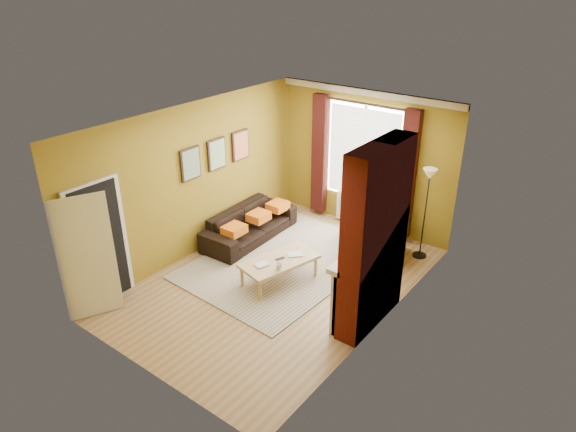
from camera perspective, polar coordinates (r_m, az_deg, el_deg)
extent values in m
plane|color=brown|center=(8.83, -0.99, -7.30)|extent=(5.50, 5.50, 0.00)
cube|color=olive|center=(10.29, 8.47, 6.12)|extent=(3.80, 0.02, 2.80)
cube|color=olive|center=(6.48, -16.34, -7.29)|extent=(3.80, 0.02, 2.80)
cube|color=olive|center=(7.25, 10.87, -2.87)|extent=(0.02, 5.50, 2.80)
cube|color=olive|center=(9.34, -10.30, 3.92)|extent=(0.02, 5.50, 2.80)
cube|color=white|center=(7.66, -1.15, 10.50)|extent=(3.80, 5.50, 0.01)
cube|color=#49100A|center=(7.32, 9.65, -2.48)|extent=(0.35, 1.40, 2.80)
cube|color=silver|center=(7.83, 7.93, -7.56)|extent=(0.12, 1.30, 1.10)
cube|color=silver|center=(7.57, 7.84, -4.09)|extent=(0.22, 1.40, 0.08)
cube|color=silver|center=(7.43, 5.52, -9.71)|extent=(0.16, 0.14, 1.04)
cube|color=silver|center=(8.29, 9.80, -5.88)|extent=(0.16, 0.14, 1.04)
cube|color=black|center=(7.87, 8.07, -8.24)|extent=(0.06, 0.80, 0.90)
cube|color=black|center=(8.12, 7.76, -10.65)|extent=(0.20, 1.00, 0.06)
cube|color=silver|center=(7.24, 6.58, -4.41)|extent=(0.03, 0.12, 0.16)
cube|color=black|center=(7.44, 7.57, -3.69)|extent=(0.03, 0.10, 0.14)
cylinder|color=black|center=(7.63, 8.51, -3.01)|extent=(0.10, 0.10, 0.12)
cube|color=black|center=(7.20, 8.59, 1.10)|extent=(0.03, 0.60, 0.75)
cube|color=#AD7C3A|center=(7.20, 8.45, 1.14)|extent=(0.01, 0.52, 0.66)
cube|color=silver|center=(9.88, 8.87, 13.38)|extent=(3.80, 0.08, 0.12)
cube|color=white|center=(10.21, 8.44, 6.87)|extent=(1.60, 0.04, 1.90)
cube|color=white|center=(10.18, 8.33, 6.81)|extent=(1.50, 0.02, 1.80)
cube|color=silver|center=(10.20, 8.39, 6.84)|extent=(0.06, 0.04, 1.90)
cube|color=#380F0C|center=(10.68, 3.53, 6.82)|extent=(0.30, 0.16, 2.50)
cube|color=#380F0C|center=(9.80, 13.11, 4.40)|extent=(0.30, 0.16, 2.50)
cylinder|color=black|center=(9.86, 8.56, 12.24)|extent=(2.30, 0.05, 0.05)
cube|color=silver|center=(10.60, 7.84, 0.64)|extent=(1.00, 0.10, 0.60)
cube|color=silver|center=(10.76, 5.61, 1.15)|extent=(0.04, 0.03, 0.56)
cube|color=silver|center=(10.71, 6.11, 1.00)|extent=(0.04, 0.03, 0.56)
cube|color=silver|center=(10.66, 6.61, 0.85)|extent=(0.04, 0.03, 0.56)
cube|color=silver|center=(10.61, 7.12, 0.69)|extent=(0.04, 0.03, 0.56)
cube|color=silver|center=(10.56, 7.63, 0.54)|extent=(0.04, 0.03, 0.56)
cube|color=silver|center=(10.51, 8.15, 0.39)|extent=(0.04, 0.03, 0.56)
cube|color=silver|center=(10.47, 8.67, 0.23)|extent=(0.04, 0.03, 0.56)
cube|color=silver|center=(10.42, 9.20, 0.07)|extent=(0.04, 0.03, 0.56)
cube|color=silver|center=(10.38, 9.73, -0.09)|extent=(0.04, 0.03, 0.56)
cube|color=black|center=(9.14, -10.80, 5.72)|extent=(0.04, 0.44, 0.58)
cube|color=#C7DE34|center=(9.12, -10.69, 5.69)|extent=(0.01, 0.38, 0.52)
cube|color=black|center=(9.56, -7.94, 6.83)|extent=(0.04, 0.44, 0.58)
cube|color=green|center=(9.54, -7.83, 6.81)|extent=(0.01, 0.38, 0.52)
cube|color=black|center=(10.00, -5.32, 7.84)|extent=(0.04, 0.44, 0.58)
cube|color=#D0343C|center=(9.98, -5.22, 7.81)|extent=(0.01, 0.38, 0.52)
cube|color=silver|center=(8.39, -20.13, -3.03)|extent=(0.05, 0.94, 2.06)
cube|color=black|center=(8.37, -20.05, -3.07)|extent=(0.02, 0.80, 1.98)
cube|color=silver|center=(8.08, -21.43, -4.40)|extent=(0.37, 0.74, 1.98)
imported|color=#396B2F|center=(7.83, 9.62, -1.67)|extent=(0.14, 0.10, 0.27)
cube|color=#C95D10|center=(9.49, -6.00, -1.52)|extent=(0.34, 0.40, 0.16)
cube|color=#C95D10|center=(9.96, -3.28, -0.04)|extent=(0.34, 0.40, 0.16)
cube|color=#C95D10|center=(10.37, -1.15, 1.11)|extent=(0.34, 0.40, 0.16)
cube|color=teal|center=(9.37, -0.50, -5.06)|extent=(2.69, 3.61, 0.02)
imported|color=black|center=(10.05, -4.28, -0.92)|extent=(0.89, 2.13, 0.61)
imported|color=black|center=(9.54, 9.73, -2.50)|extent=(1.38, 1.31, 0.72)
cube|color=tan|center=(8.61, -0.98, -5.03)|extent=(0.96, 1.42, 0.05)
cylinder|color=tan|center=(8.63, -5.14, -6.79)|extent=(0.07, 0.07, 0.38)
cylinder|color=tan|center=(8.26, -3.11, -8.34)|extent=(0.07, 0.07, 0.38)
cylinder|color=tan|center=(9.21, 0.95, -4.37)|extent=(0.07, 0.07, 0.38)
cylinder|color=tan|center=(8.87, 3.08, -5.69)|extent=(0.07, 0.07, 0.38)
cylinder|color=#9C6E43|center=(10.14, 7.17, -1.17)|extent=(0.54, 0.54, 0.50)
cylinder|color=black|center=(9.86, 14.39, -4.24)|extent=(0.28, 0.28, 0.03)
cylinder|color=black|center=(9.49, 14.93, -0.01)|extent=(0.03, 0.03, 1.59)
cone|color=beige|center=(9.18, 15.49, 4.51)|extent=(0.28, 0.28, 0.19)
imported|color=#999999|center=(8.52, -3.22, -5.17)|extent=(0.23, 0.27, 0.02)
imported|color=#999999|center=(8.81, 0.68, -3.97)|extent=(0.31, 0.31, 0.02)
imported|color=#999999|center=(8.31, -1.03, -5.65)|extent=(0.15, 0.15, 0.10)
cube|color=#29292C|center=(8.61, -0.89, -4.74)|extent=(0.10, 0.16, 0.02)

